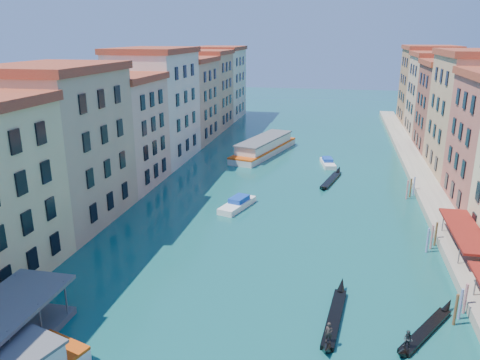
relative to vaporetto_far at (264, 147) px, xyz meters
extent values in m
cube|color=tan|center=(-19.51, -40.16, 8.01)|extent=(12.00, 17.00, 19.00)
cube|color=maroon|center=(-19.51, -40.16, 18.01)|extent=(12.80, 17.40, 1.00)
cube|color=tan|center=(-19.51, -24.66, 6.76)|extent=(12.00, 14.00, 16.50)
cube|color=maroon|center=(-19.51, -24.66, 15.51)|extent=(12.80, 14.40, 1.00)
cube|color=beige|center=(-19.51, -8.66, 8.51)|extent=(12.00, 18.00, 20.00)
cube|color=maroon|center=(-19.51, -8.66, 19.01)|extent=(12.80, 18.40, 1.00)
cube|color=tan|center=(-19.51, 8.34, 7.26)|extent=(12.00, 16.00, 17.50)
cube|color=maroon|center=(-19.51, 8.34, 16.51)|extent=(12.80, 16.40, 1.00)
cube|color=tan|center=(-19.51, 23.84, 7.76)|extent=(12.00, 15.00, 18.50)
cube|color=maroon|center=(-19.51, 23.84, 17.51)|extent=(12.80, 15.40, 1.00)
cube|color=beige|center=(-19.51, 39.84, 8.01)|extent=(12.00, 17.00, 19.00)
cube|color=maroon|center=(-19.51, 39.84, 18.01)|extent=(12.80, 17.40, 1.00)
cube|color=tan|center=(36.49, -8.66, 8.51)|extent=(12.00, 18.00, 20.00)
cube|color=brown|center=(36.49, 7.84, 7.26)|extent=(12.00, 15.00, 17.50)
cube|color=maroon|center=(36.49, 7.84, 16.51)|extent=(12.80, 15.40, 1.00)
cube|color=tan|center=(36.49, 23.34, 7.76)|extent=(12.00, 16.00, 18.50)
cube|color=maroon|center=(36.49, 23.34, 17.51)|extent=(12.80, 16.40, 1.00)
cube|color=#9D6B45|center=(36.49, 39.84, 8.26)|extent=(12.00, 17.00, 19.50)
cube|color=maroon|center=(36.49, 39.84, 18.51)|extent=(12.80, 17.40, 1.00)
cube|color=gray|center=(28.49, -14.66, -0.99)|extent=(4.00, 140.00, 1.00)
cylinder|color=#58585B|center=(27.29, -51.06, 0.01)|extent=(0.12, 0.12, 3.00)
cube|color=maroon|center=(28.69, -40.66, 1.51)|extent=(3.20, 12.60, 0.25)
cylinder|color=#58585B|center=(27.29, -44.86, 0.01)|extent=(0.12, 0.12, 3.00)
cylinder|color=#58585B|center=(27.29, -36.46, 0.01)|extent=(0.12, 0.12, 3.00)
cylinder|color=brown|center=(24.99, -54.66, -0.19)|extent=(0.24, 0.24, 3.20)
cylinder|color=brown|center=(25.59, -53.66, -0.19)|extent=(0.24, 0.24, 3.20)
cylinder|color=brown|center=(26.19, -52.66, -0.19)|extent=(0.24, 0.24, 3.20)
cylinder|color=brown|center=(24.99, -40.66, -0.19)|extent=(0.24, 0.24, 3.20)
cylinder|color=brown|center=(25.59, -39.66, -0.19)|extent=(0.24, 0.24, 3.20)
cylinder|color=brown|center=(26.19, -38.66, -0.19)|extent=(0.24, 0.24, 3.20)
cylinder|color=brown|center=(24.99, -22.66, -0.19)|extent=(0.24, 0.24, 3.20)
cylinder|color=brown|center=(25.59, -21.66, -0.19)|extent=(0.24, 0.24, 3.20)
cylinder|color=brown|center=(26.19, -20.66, -0.19)|extent=(0.24, 0.24, 3.20)
cube|color=silver|center=(0.00, 0.00, -0.82)|extent=(10.64, 22.73, 1.33)
cube|color=silver|center=(0.00, 0.00, 0.62)|extent=(8.94, 18.30, 1.78)
cube|color=#58585B|center=(0.00, 0.00, 1.68)|extent=(9.41, 18.92, 0.28)
cube|color=#CE480C|center=(0.00, 0.00, -0.21)|extent=(10.69, 22.75, 0.28)
cube|color=black|center=(15.15, -56.03, -1.27)|extent=(2.06, 8.88, 0.44)
cone|color=black|center=(15.70, -51.16, -0.90)|extent=(1.10, 2.05, 1.64)
cone|color=black|center=(14.60, -60.89, -1.00)|extent=(1.06, 1.72, 1.45)
imported|color=#2D2622|center=(14.73, -59.72, -0.25)|extent=(0.66, 0.47, 1.69)
cube|color=black|center=(22.49, -56.36, -1.29)|extent=(5.12, 7.27, 0.40)
cone|color=black|center=(24.87, -52.61, -0.95)|extent=(1.63, 1.94, 1.49)
cone|color=black|center=(20.10, -60.11, -1.04)|extent=(1.47, 1.68, 1.31)
imported|color=#272E30|center=(20.67, -59.21, -0.36)|extent=(0.94, 0.89, 1.53)
cube|color=black|center=(13.82, -16.30, -1.26)|extent=(3.26, 9.48, 0.47)
cone|color=black|center=(15.00, -11.18, -0.86)|extent=(1.40, 2.27, 1.77)
cone|color=black|center=(12.64, -21.42, -0.96)|extent=(1.32, 1.92, 1.56)
cube|color=white|center=(1.26, -31.49, -1.07)|extent=(4.29, 7.64, 0.83)
cube|color=#1441A8|center=(1.41, -30.99, -0.34)|extent=(2.69, 3.53, 0.73)
cube|color=white|center=(13.00, -6.31, -1.12)|extent=(3.28, 6.76, 0.74)
cube|color=#1441A8|center=(12.90, -5.85, -0.47)|extent=(2.18, 3.05, 0.65)
camera|label=1|loc=(14.44, -91.55, 21.96)|focal=35.00mm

